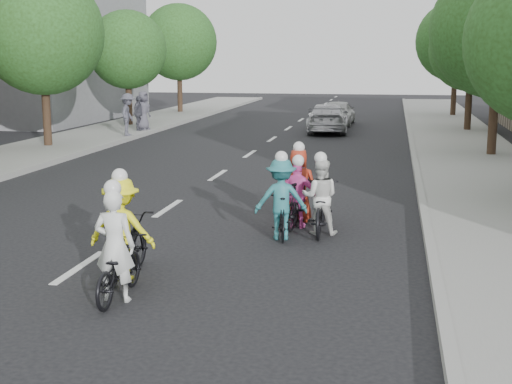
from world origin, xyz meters
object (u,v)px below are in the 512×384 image
(cyclist_4, at_px, (117,261))
(spectator_2, at_px, (143,111))
(cyclist_3, at_px, (298,200))
(spectator_1, at_px, (139,113))
(cyclist_5, at_px, (123,239))
(follow_car_trail, at_px, (338,112))
(cyclist_2, at_px, (299,193))
(cyclist_1, at_px, (320,204))
(follow_car_lead, at_px, (328,118))
(cyclist_0, at_px, (281,204))
(spectator_0, at_px, (128,115))

(cyclist_4, relative_size, spectator_2, 1.00)
(cyclist_3, distance_m, spectator_1, 20.09)
(cyclist_5, height_order, spectator_2, spectator_2)
(cyclist_5, distance_m, spectator_2, 23.22)
(cyclist_4, height_order, follow_car_trail, cyclist_4)
(cyclist_5, bearing_deg, cyclist_4, 105.23)
(cyclist_2, bearing_deg, cyclist_1, 119.60)
(cyclist_2, relative_size, cyclist_4, 0.97)
(follow_car_lead, bearing_deg, cyclist_5, 83.27)
(cyclist_1, distance_m, cyclist_4, 5.34)
(cyclist_2, distance_m, cyclist_3, 0.61)
(cyclist_3, bearing_deg, spectator_2, -52.15)
(follow_car_lead, bearing_deg, spectator_2, 8.12)
(cyclist_1, bearing_deg, follow_car_lead, -87.03)
(cyclist_0, distance_m, follow_car_lead, 20.74)
(cyclist_4, distance_m, follow_car_trail, 28.77)
(cyclist_0, relative_size, follow_car_lead, 0.37)
(cyclist_4, bearing_deg, cyclist_0, -115.02)
(follow_car_lead, distance_m, spectator_0, 9.59)
(cyclist_3, relative_size, cyclist_5, 0.88)
(cyclist_0, distance_m, cyclist_4, 4.48)
(cyclist_5, height_order, spectator_0, spectator_0)
(cyclist_4, xyz_separation_m, follow_car_trail, (1.07, 28.75, 0.09))
(cyclist_5, distance_m, follow_car_trail, 27.80)
(cyclist_5, bearing_deg, cyclist_1, -128.61)
(spectator_2, bearing_deg, cyclist_4, -149.86)
(follow_car_trail, relative_size, spectator_2, 2.16)
(cyclist_2, height_order, spectator_2, spectator_2)
(spectator_1, relative_size, spectator_2, 0.89)
(spectator_0, relative_size, spectator_2, 1.02)
(spectator_0, bearing_deg, spectator_1, 0.98)
(spectator_2, bearing_deg, spectator_1, 177.39)
(cyclist_4, relative_size, spectator_0, 0.98)
(cyclist_2, relative_size, cyclist_5, 0.91)
(cyclist_4, relative_size, follow_car_trail, 0.46)
(cyclist_1, bearing_deg, follow_car_trail, -88.30)
(cyclist_2, height_order, follow_car_trail, cyclist_2)
(spectator_0, bearing_deg, cyclist_0, -157.23)
(spectator_2, bearing_deg, spectator_0, -163.57)
(follow_car_lead, xyz_separation_m, spectator_0, (-8.45, -4.51, 0.40))
(cyclist_0, bearing_deg, cyclist_3, -112.77)
(cyclist_3, distance_m, follow_car_trail, 23.65)
(follow_car_trail, xyz_separation_m, spectator_2, (-8.89, -5.81, 0.39))
(cyclist_4, xyz_separation_m, follow_car_lead, (0.87, 24.80, 0.10))
(follow_car_trail, bearing_deg, cyclist_5, 89.11)
(spectator_2, bearing_deg, follow_car_lead, -66.60)
(cyclist_1, xyz_separation_m, follow_car_lead, (-1.71, 20.12, 0.08))
(cyclist_0, xyz_separation_m, cyclist_5, (-2.14, -3.10, -0.02))
(cyclist_0, bearing_deg, follow_car_trail, -99.82)
(follow_car_trail, distance_m, spectator_1, 10.92)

